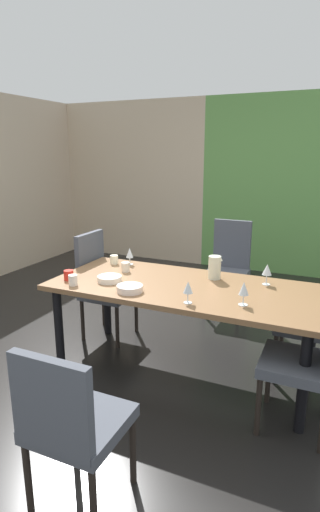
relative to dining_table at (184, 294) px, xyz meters
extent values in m
cube|color=black|center=(-0.64, 0.14, -0.68)|extent=(5.66, 6.21, 0.02)
cube|color=beige|center=(-2.18, 3.20, 0.60)|extent=(2.57, 0.10, 2.55)
cube|color=#639D4E|center=(0.65, 3.20, 0.60)|extent=(3.09, 0.10, 2.55)
cube|color=brown|center=(0.00, 0.00, 0.06)|extent=(2.09, 0.94, 0.04)
cylinder|color=black|center=(-0.95, 0.37, -0.32)|extent=(0.07, 0.07, 0.71)
cylinder|color=black|center=(0.95, 0.37, -0.32)|extent=(0.07, 0.07, 0.71)
cylinder|color=black|center=(-0.95, -0.37, -0.32)|extent=(0.07, 0.07, 0.71)
cylinder|color=black|center=(0.95, -0.37, -0.32)|extent=(0.07, 0.07, 0.71)
cube|color=#484C55|center=(0.89, -0.33, -0.23)|extent=(0.44, 0.44, 0.07)
cylinder|color=black|center=(0.70, -0.52, -0.47)|extent=(0.04, 0.04, 0.41)
cylinder|color=black|center=(0.70, -0.14, -0.47)|extent=(0.04, 0.04, 0.41)
cube|color=#484C55|center=(-0.02, 1.37, -0.23)|extent=(0.44, 0.44, 0.07)
cube|color=#484C55|center=(-0.02, 1.57, 0.06)|extent=(0.42, 0.05, 0.58)
cylinder|color=black|center=(0.17, 1.18, -0.47)|extent=(0.04, 0.04, 0.41)
cylinder|color=black|center=(-0.21, 1.18, -0.47)|extent=(0.04, 0.04, 0.41)
cylinder|color=black|center=(0.17, 1.56, -0.47)|extent=(0.04, 0.04, 0.41)
cylinder|color=black|center=(-0.21, 1.56, -0.47)|extent=(0.04, 0.04, 0.41)
cube|color=#484C55|center=(-0.03, -1.37, -0.23)|extent=(0.44, 0.44, 0.07)
cube|color=#484C55|center=(-0.03, -1.57, 0.00)|extent=(0.42, 0.05, 0.46)
cylinder|color=black|center=(-0.22, -1.18, -0.47)|extent=(0.04, 0.04, 0.41)
cylinder|color=black|center=(0.16, -1.18, -0.47)|extent=(0.04, 0.04, 0.41)
cylinder|color=black|center=(-0.22, -1.56, -0.47)|extent=(0.04, 0.04, 0.41)
cylinder|color=black|center=(0.16, -1.56, -0.47)|extent=(0.04, 0.04, 0.41)
cube|color=#484C55|center=(-0.89, 0.33, -0.23)|extent=(0.44, 0.44, 0.07)
cube|color=#484C55|center=(-1.09, 0.33, 0.06)|extent=(0.05, 0.42, 0.57)
cylinder|color=black|center=(-0.70, 0.52, -0.47)|extent=(0.04, 0.04, 0.41)
cylinder|color=black|center=(-0.70, 0.14, -0.47)|extent=(0.04, 0.04, 0.41)
cylinder|color=black|center=(-1.08, 0.52, -0.47)|extent=(0.04, 0.04, 0.41)
cylinder|color=black|center=(-1.08, 0.14, -0.47)|extent=(0.04, 0.04, 0.41)
cube|color=#484C55|center=(0.89, 0.33, -0.23)|extent=(0.44, 0.44, 0.07)
cylinder|color=black|center=(0.70, 0.14, -0.47)|extent=(0.04, 0.04, 0.41)
cylinder|color=black|center=(0.70, 0.52, -0.47)|extent=(0.04, 0.04, 0.41)
cylinder|color=silver|center=(0.58, 0.28, 0.08)|extent=(0.06, 0.06, 0.00)
cylinder|color=silver|center=(0.58, 0.28, 0.12)|extent=(0.01, 0.01, 0.08)
cone|color=silver|center=(0.58, 0.28, 0.20)|extent=(0.07, 0.07, 0.08)
cylinder|color=silver|center=(-0.67, 0.35, 0.08)|extent=(0.07, 0.07, 0.00)
cylinder|color=silver|center=(-0.67, 0.35, 0.11)|extent=(0.01, 0.01, 0.06)
cone|color=silver|center=(-0.67, 0.35, 0.19)|extent=(0.07, 0.07, 0.09)
cylinder|color=silver|center=(0.16, -0.34, 0.08)|extent=(0.06, 0.06, 0.00)
cylinder|color=silver|center=(0.16, -0.34, 0.11)|extent=(0.01, 0.01, 0.07)
cone|color=silver|center=(0.16, -0.34, 0.19)|extent=(0.07, 0.07, 0.08)
cylinder|color=silver|center=(0.51, -0.23, 0.08)|extent=(0.06, 0.06, 0.00)
cylinder|color=silver|center=(0.51, -0.23, 0.11)|extent=(0.01, 0.01, 0.07)
cone|color=silver|center=(0.51, -0.23, 0.19)|extent=(0.07, 0.07, 0.09)
cylinder|color=white|center=(-0.32, -0.31, 0.10)|extent=(0.20, 0.20, 0.05)
cylinder|color=white|center=(-0.58, -0.16, 0.10)|extent=(0.19, 0.19, 0.05)
cylinder|color=red|center=(-0.90, -0.26, 0.12)|extent=(0.08, 0.08, 0.08)
cylinder|color=white|center=(-0.81, 0.30, 0.12)|extent=(0.07, 0.07, 0.08)
cylinder|color=white|center=(-0.79, -0.36, 0.12)|extent=(0.07, 0.07, 0.08)
cylinder|color=white|center=(-0.59, 0.13, 0.12)|extent=(0.07, 0.07, 0.08)
cylinder|color=silver|center=(0.16, 0.25, 0.17)|extent=(0.10, 0.10, 0.19)
cone|color=silver|center=(0.21, 0.25, 0.25)|extent=(0.04, 0.04, 0.03)
camera|label=1|loc=(1.03, -2.76, 1.08)|focal=28.00mm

